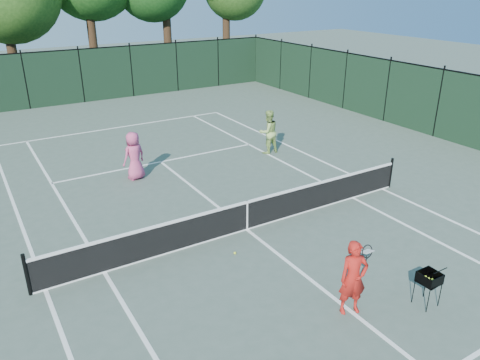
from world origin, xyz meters
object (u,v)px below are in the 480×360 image
coach (353,278)px  ball_hopper (429,278)px  player_green (268,132)px  player_pink (134,156)px  loose_ball_midcourt (235,253)px

coach → ball_hopper: (1.57, -0.69, -0.17)m
player_green → ball_hopper: bearing=74.5°
player_pink → ball_hopper: (2.97, -10.17, -0.19)m
ball_hopper → player_green: bearing=70.3°
player_pink → player_green: (5.63, -0.17, 0.03)m
ball_hopper → loose_ball_midcourt: bearing=117.9°
coach → player_pink: 9.58m
player_green → ball_hopper: 10.34m
coach → player_pink: (-1.40, 9.48, 0.02)m
player_green → loose_ball_midcourt: (-5.19, -6.06, -0.86)m
player_pink → player_green: player_green is taller
loose_ball_midcourt → coach: bearing=-73.6°
player_pink → loose_ball_midcourt: bearing=77.5°
ball_hopper → loose_ball_midcourt: 4.72m
coach → player_green: size_ratio=0.94×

